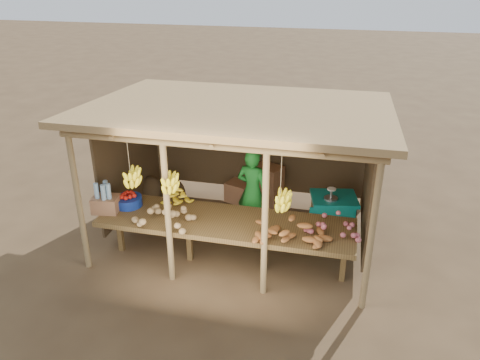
# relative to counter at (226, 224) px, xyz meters

# --- Properties ---
(ground) EXTENTS (60.00, 60.00, 0.00)m
(ground) POSITION_rel_counter_xyz_m (-0.00, 0.95, -0.74)
(ground) COLOR brown
(ground) RESTS_ON ground
(stall_structure) EXTENTS (4.70, 3.50, 2.43)m
(stall_structure) POSITION_rel_counter_xyz_m (-0.03, 0.84, 1.16)
(stall_structure) COLOR #977A4D
(stall_structure) RESTS_ON ground
(counter) EXTENTS (3.90, 1.05, 0.80)m
(counter) POSITION_rel_counter_xyz_m (0.00, 0.00, 0.00)
(counter) COLOR brown
(counter) RESTS_ON ground
(potato_heap) EXTENTS (1.05, 0.74, 0.36)m
(potato_heap) POSITION_rel_counter_xyz_m (-0.88, -0.29, 0.24)
(potato_heap) COLOR #A08052
(potato_heap) RESTS_ON counter
(sweet_potato_heap) EXTENTS (1.07, 0.70, 0.36)m
(sweet_potato_heap) POSITION_rel_counter_xyz_m (1.01, -0.29, 0.24)
(sweet_potato_heap) COLOR #A05D29
(sweet_potato_heap) RESTS_ON counter
(onion_heap) EXTENTS (0.83, 0.59, 0.35)m
(onion_heap) POSITION_rel_counter_xyz_m (1.58, 0.05, 0.24)
(onion_heap) COLOR #CA626B
(onion_heap) RESTS_ON counter
(banana_pile) EXTENTS (0.57, 0.42, 0.34)m
(banana_pile) POSITION_rel_counter_xyz_m (-0.83, 0.38, 0.23)
(banana_pile) COLOR yellow
(banana_pile) RESTS_ON counter
(tomato_basin) EXTENTS (0.44, 0.44, 0.23)m
(tomato_basin) POSITION_rel_counter_xyz_m (-1.65, 0.11, 0.16)
(tomato_basin) COLOR navy
(tomato_basin) RESTS_ON counter
(bottle_box) EXTENTS (0.44, 0.37, 0.50)m
(bottle_box) POSITION_rel_counter_xyz_m (-1.90, -0.15, 0.25)
(bottle_box) COLOR #976544
(bottle_box) RESTS_ON counter
(vendor) EXTENTS (0.64, 0.50, 1.56)m
(vendor) POSITION_rel_counter_xyz_m (0.18, 1.10, 0.04)
(vendor) COLOR #1B7B26
(vendor) RESTS_ON ground
(tarp_crate) EXTENTS (0.89, 0.80, 0.92)m
(tarp_crate) POSITION_rel_counter_xyz_m (1.56, 1.37, -0.36)
(tarp_crate) COLOR brown
(tarp_crate) RESTS_ON ground
(carton_stack) EXTENTS (1.18, 0.57, 0.81)m
(carton_stack) POSITION_rel_counter_xyz_m (0.09, 2.14, -0.38)
(carton_stack) COLOR #976544
(carton_stack) RESTS_ON ground
(burlap_sacks) EXTENTS (0.94, 0.49, 0.67)m
(burlap_sacks) POSITION_rel_counter_xyz_m (-1.75, 1.70, -0.45)
(burlap_sacks) COLOR #4B3922
(burlap_sacks) RESTS_ON ground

